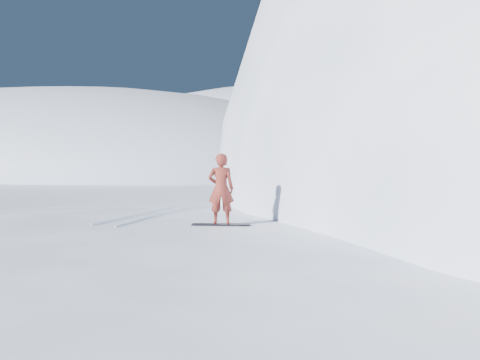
# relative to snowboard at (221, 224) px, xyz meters

# --- Properties ---
(ground) EXTENTS (400.00, 400.00, 0.00)m
(ground) POSITION_rel_snowboard_xyz_m (-1.58, -3.75, -2.41)
(ground) COLOR white
(ground) RESTS_ON ground
(near_ridge) EXTENTS (36.00, 28.00, 4.80)m
(near_ridge) POSITION_rel_snowboard_xyz_m (-0.58, -0.75, -2.41)
(near_ridge) COLOR white
(near_ridge) RESTS_ON ground
(far_ridge_a) EXTENTS (120.00, 70.00, 28.00)m
(far_ridge_a) POSITION_rel_snowboard_xyz_m (-71.58, 56.25, -2.41)
(far_ridge_a) COLOR white
(far_ridge_a) RESTS_ON ground
(far_ridge_c) EXTENTS (140.00, 90.00, 36.00)m
(far_ridge_c) POSITION_rel_snowboard_xyz_m (-41.58, 106.25, -2.41)
(far_ridge_c) COLOR white
(far_ridge_c) RESTS_ON ground
(wind_bumps) EXTENTS (16.00, 14.40, 1.00)m
(wind_bumps) POSITION_rel_snowboard_xyz_m (-2.14, -1.63, -2.41)
(wind_bumps) COLOR white
(wind_bumps) RESTS_ON ground
(snowboard) EXTENTS (1.46, 0.98, 0.03)m
(snowboard) POSITION_rel_snowboard_xyz_m (0.00, 0.00, 0.00)
(snowboard) COLOR black
(snowboard) RESTS_ON near_ridge
(snowboarder) EXTENTS (0.79, 0.70, 1.82)m
(snowboarder) POSITION_rel_snowboard_xyz_m (0.00, 0.00, 0.92)
(snowboarder) COLOR maroon
(snowboarder) RESTS_ON snowboard
(vapor_plume) EXTENTS (9.56, 7.65, 6.69)m
(vapor_plume) POSITION_rel_snowboard_xyz_m (-49.76, 30.91, -2.41)
(vapor_plume) COLOR white
(vapor_plume) RESTS_ON ground
(board_tracks) EXTENTS (1.28, 5.99, 0.04)m
(board_tracks) POSITION_rel_snowboard_xyz_m (-2.97, 1.36, 0.01)
(board_tracks) COLOR silver
(board_tracks) RESTS_ON ground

